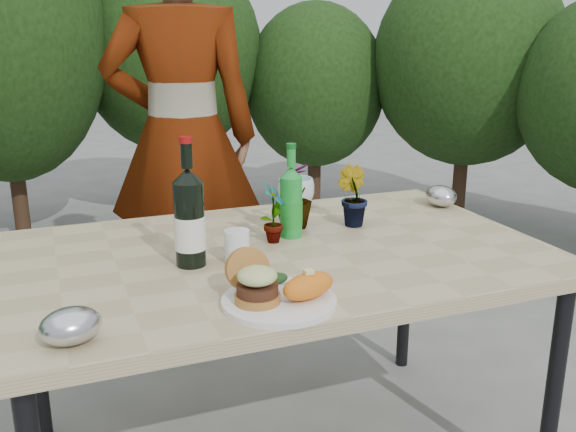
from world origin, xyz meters
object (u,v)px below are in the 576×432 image
object	(u,v)px
dinner_plate	(279,301)
wine_bottle	(189,219)
patio_table	(278,268)
person	(182,138)

from	to	relation	value
dinner_plate	wine_bottle	xyz separation A→B (m)	(-0.14, 0.34, 0.13)
patio_table	wine_bottle	bearing A→B (deg)	-175.18
person	dinner_plate	bearing A→B (deg)	99.28
wine_bottle	patio_table	bearing A→B (deg)	21.86
patio_table	person	distance (m)	1.09
wine_bottle	dinner_plate	bearing A→B (deg)	-51.27
patio_table	dinner_plate	distance (m)	0.39
dinner_plate	person	xyz separation A→B (m)	(0.08, 1.43, 0.17)
wine_bottle	person	bearing A→B (deg)	95.66
patio_table	person	xyz separation A→B (m)	(-0.05, 1.07, 0.24)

